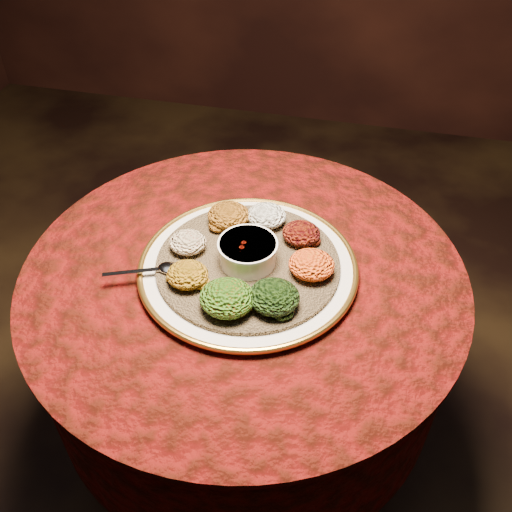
# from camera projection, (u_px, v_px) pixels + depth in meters

# --- Properties ---
(table) EXTENTS (0.96, 0.96, 0.73)m
(table) POSITION_uv_depth(u_px,v_px,m) (245.00, 324.00, 1.35)
(table) COLOR black
(table) RESTS_ON ground
(platter) EXTENTS (0.56, 0.56, 0.02)m
(platter) POSITION_uv_depth(u_px,v_px,m) (248.00, 267.00, 1.22)
(platter) COLOR beige
(platter) RESTS_ON table
(injera) EXTENTS (0.45, 0.45, 0.01)m
(injera) POSITION_uv_depth(u_px,v_px,m) (248.00, 263.00, 1.21)
(injera) COLOR olive
(injera) RESTS_ON platter
(stew_bowl) EXTENTS (0.13, 0.13, 0.05)m
(stew_bowl) POSITION_uv_depth(u_px,v_px,m) (248.00, 251.00, 1.18)
(stew_bowl) COLOR white
(stew_bowl) RESTS_ON injera
(spoon) EXTENTS (0.15, 0.07, 0.01)m
(spoon) POSITION_uv_depth(u_px,v_px,m) (164.00, 268.00, 1.18)
(spoon) COLOR silver
(spoon) RESTS_ON injera
(portion_ayib) EXTENTS (0.09, 0.09, 0.04)m
(portion_ayib) POSITION_uv_depth(u_px,v_px,m) (266.00, 216.00, 1.28)
(portion_ayib) COLOR white
(portion_ayib) RESTS_ON injera
(portion_kitfo) EXTENTS (0.08, 0.08, 0.04)m
(portion_kitfo) POSITION_uv_depth(u_px,v_px,m) (301.00, 233.00, 1.24)
(portion_kitfo) COLOR black
(portion_kitfo) RESTS_ON injera
(portion_tikil) EXTENTS (0.10, 0.09, 0.05)m
(portion_tikil) POSITION_uv_depth(u_px,v_px,m) (312.00, 265.00, 1.16)
(portion_tikil) COLOR #BD770F
(portion_tikil) RESTS_ON injera
(portion_gomen) EXTENTS (0.10, 0.10, 0.05)m
(portion_gomen) POSITION_uv_depth(u_px,v_px,m) (274.00, 297.00, 1.10)
(portion_gomen) COLOR black
(portion_gomen) RESTS_ON injera
(portion_mixveg) EXTENTS (0.11, 0.10, 0.05)m
(portion_mixveg) POSITION_uv_depth(u_px,v_px,m) (227.00, 298.00, 1.09)
(portion_mixveg) COLOR #8E2C09
(portion_mixveg) RESTS_ON injera
(portion_kik) EXTENTS (0.09, 0.08, 0.04)m
(portion_kik) POSITION_uv_depth(u_px,v_px,m) (188.00, 275.00, 1.15)
(portion_kik) COLOR #9D630D
(portion_kik) RESTS_ON injera
(portion_timatim) EXTENTS (0.08, 0.08, 0.04)m
(portion_timatim) POSITION_uv_depth(u_px,v_px,m) (188.00, 242.00, 1.22)
(portion_timatim) COLOR maroon
(portion_timatim) RESTS_ON injera
(portion_shiro) EXTENTS (0.10, 0.09, 0.05)m
(portion_shiro) POSITION_uv_depth(u_px,v_px,m) (229.00, 215.00, 1.28)
(portion_shiro) COLOR #884B10
(portion_shiro) RESTS_ON injera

